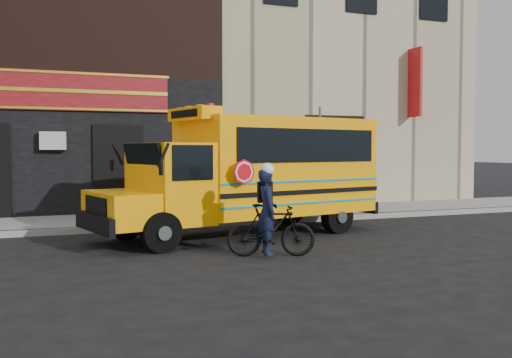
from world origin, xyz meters
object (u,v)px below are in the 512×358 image
object	(u,v)px
sign_pole	(320,158)
cyclist	(267,214)
school_bus	(254,171)
bicycle	(271,230)

from	to	relation	value
sign_pole	cyclist	xyz separation A→B (m)	(-3.45, -4.47, -0.96)
school_bus	bicycle	xyz separation A→B (m)	(-0.71, -2.71, -1.01)
sign_pole	cyclist	bearing A→B (deg)	-127.66
sign_pole	bicycle	world-z (taller)	sign_pole
sign_pole	cyclist	size ratio (longest dim) A/B	2.00
cyclist	bicycle	bearing A→B (deg)	-82.83
school_bus	bicycle	distance (m)	2.97
school_bus	sign_pole	size ratio (longest dim) A/B	2.25
bicycle	cyclist	bearing A→B (deg)	106.28
school_bus	sign_pole	distance (m)	3.21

